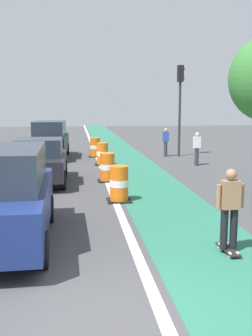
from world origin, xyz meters
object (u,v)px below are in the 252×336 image
object	(u,v)px
traffic_barrel_back	(102,154)
pedestrian_waiting	(197,148)
parked_suv_third	(50,139)
pedestrian_crossing	(166,141)
parked_suv_nearest	(4,195)
traffic_light_corner	(180,94)
parked_sedan_second	(40,161)
traffic_barrel_mid	(107,168)
traffic_barrel_front	(119,184)
traffic_barrel_far	(95,148)
skateboarder_on_lane	(230,208)

from	to	relation	value
traffic_barrel_back	pedestrian_waiting	bearing A→B (deg)	-9.82
parked_suv_third	pedestrian_crossing	bearing A→B (deg)	-2.30
parked_suv_nearest	pedestrian_waiting	xyz separation A→B (m)	(7.31, 10.03, -0.17)
traffic_barrel_back	parked_suv_third	bearing A→B (deg)	132.12
traffic_light_corner	pedestrian_crossing	distance (m)	2.76
parked_suv_nearest	pedestrian_crossing	distance (m)	15.07
traffic_light_corner	parked_sedan_second	bearing A→B (deg)	-135.22
traffic_barrel_mid	pedestrian_waiting	size ratio (longest dim) A/B	0.68
traffic_barrel_front	traffic_barrel_far	bearing A→B (deg)	91.21
pedestrian_waiting	parked_suv_nearest	bearing A→B (deg)	-126.07
traffic_light_corner	parked_suv_third	bearing A→B (deg)	178.44
pedestrian_crossing	pedestrian_waiting	bearing A→B (deg)	-78.27
pedestrian_crossing	traffic_barrel_front	bearing A→B (deg)	-110.33
traffic_barrel_front	traffic_light_corner	distance (m)	11.63
traffic_barrel_front	traffic_barrel_back	world-z (taller)	same
traffic_light_corner	traffic_barrel_far	bearing A→B (deg)	176.62
parked_suv_nearest	pedestrian_waiting	distance (m)	12.41
parked_suv_third	traffic_barrel_mid	size ratio (longest dim) A/B	4.27
traffic_barrel_far	pedestrian_waiting	bearing A→B (deg)	-39.27
parked_sedan_second	pedestrian_waiting	xyz separation A→B (m)	(7.13, 3.56, 0.03)
traffic_barrel_far	pedestrian_waiting	distance (m)	6.13
parked_sedan_second	traffic_barrel_front	bearing A→B (deg)	-50.01
pedestrian_waiting	skateboarder_on_lane	bearing A→B (deg)	-104.18
parked_suv_third	traffic_barrel_far	bearing A→B (deg)	1.93
skateboarder_on_lane	parked_suv_nearest	bearing A→B (deg)	166.06
parked_suv_nearest	traffic_barrel_mid	distance (m)	7.13
traffic_light_corner	pedestrian_waiting	bearing A→B (deg)	-91.14
pedestrian_waiting	traffic_barrel_front	bearing A→B (deg)	-124.05
traffic_barrel_front	traffic_barrel_mid	distance (m)	3.23
parked_suv_nearest	pedestrian_crossing	bearing A→B (deg)	64.13
pedestrian_crossing	pedestrian_waiting	xyz separation A→B (m)	(0.73, -3.53, 0.00)
skateboarder_on_lane	pedestrian_waiting	xyz separation A→B (m)	(2.82, 11.15, -0.05)
parked_suv_nearest	traffic_barrel_mid	size ratio (longest dim) A/B	4.26
parked_sedan_second	parked_suv_third	bearing A→B (deg)	90.86
traffic_barrel_back	pedestrian_crossing	xyz separation A→B (m)	(3.79, 2.74, 0.33)
traffic_barrel_far	pedestrian_crossing	distance (m)	4.03
parked_suv_third	traffic_barrel_back	distance (m)	4.08
pedestrian_waiting	pedestrian_crossing	bearing A→B (deg)	101.73
parked_suv_third	traffic_light_corner	xyz separation A→B (m)	(7.31, -0.20, 2.47)
traffic_light_corner	pedestrian_waiting	world-z (taller)	traffic_light_corner
pedestrian_crossing	traffic_barrel_far	bearing A→B (deg)	175.07
traffic_barrel_back	traffic_light_corner	world-z (taller)	traffic_light_corner
parked_suv_nearest	pedestrian_waiting	size ratio (longest dim) A/B	2.88
traffic_barrel_back	traffic_barrel_far	xyz separation A→B (m)	(-0.21, 3.09, 0.00)
parked_suv_third	traffic_barrel_back	world-z (taller)	parked_suv_third
pedestrian_waiting	parked_sedan_second	bearing A→B (deg)	-153.48
skateboarder_on_lane	traffic_barrel_mid	size ratio (longest dim) A/B	1.55
parked_suv_nearest	parked_suv_third	xyz separation A→B (m)	(0.07, 13.82, 0.00)
parked_suv_nearest	parked_suv_third	world-z (taller)	same
traffic_barrel_front	pedestrian_waiting	xyz separation A→B (m)	(4.51, 6.68, 0.33)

